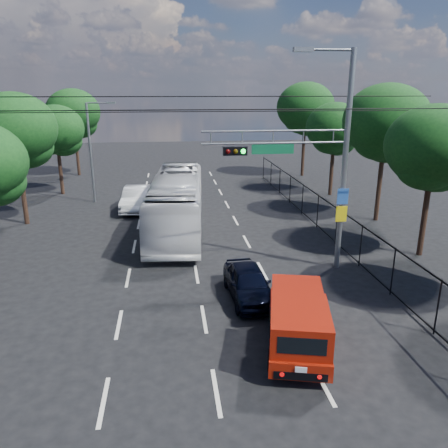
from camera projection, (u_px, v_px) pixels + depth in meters
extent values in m
plane|color=black|center=(216.00, 392.00, 11.89)|extent=(120.00, 120.00, 0.00)
cube|color=beige|center=(104.00, 402.00, 11.52)|extent=(0.12, 2.00, 0.01)
cube|color=beige|center=(119.00, 324.00, 15.31)|extent=(0.12, 2.00, 0.01)
cube|color=beige|center=(128.00, 278.00, 19.10)|extent=(0.12, 2.00, 0.01)
cube|color=beige|center=(134.00, 246.00, 22.89)|extent=(0.12, 2.00, 0.01)
cube|color=beige|center=(139.00, 224.00, 26.68)|extent=(0.12, 2.00, 0.01)
cube|color=beige|center=(142.00, 207.00, 30.47)|extent=(0.12, 2.00, 0.01)
cube|color=beige|center=(145.00, 194.00, 34.26)|extent=(0.12, 2.00, 0.01)
cube|color=beige|center=(147.00, 184.00, 38.05)|extent=(0.12, 2.00, 0.01)
cube|color=beige|center=(148.00, 175.00, 41.84)|extent=(0.12, 2.00, 0.01)
cube|color=beige|center=(216.00, 392.00, 11.89)|extent=(0.12, 2.00, 0.01)
cube|color=beige|center=(204.00, 319.00, 15.68)|extent=(0.12, 2.00, 0.01)
cube|color=beige|center=(196.00, 274.00, 19.47)|extent=(0.12, 2.00, 0.01)
cube|color=beige|center=(191.00, 244.00, 23.26)|extent=(0.12, 2.00, 0.01)
cube|color=beige|center=(188.00, 222.00, 27.05)|extent=(0.12, 2.00, 0.01)
cube|color=beige|center=(185.00, 206.00, 30.84)|extent=(0.12, 2.00, 0.01)
cube|color=beige|center=(183.00, 193.00, 34.63)|extent=(0.12, 2.00, 0.01)
cube|color=beige|center=(181.00, 183.00, 38.42)|extent=(0.12, 2.00, 0.01)
cube|color=beige|center=(180.00, 174.00, 42.21)|extent=(0.12, 2.00, 0.01)
cube|color=beige|center=(322.00, 383.00, 12.25)|extent=(0.12, 2.00, 0.01)
cube|color=beige|center=(285.00, 314.00, 16.04)|extent=(0.12, 2.00, 0.01)
cube|color=beige|center=(262.00, 271.00, 19.83)|extent=(0.12, 2.00, 0.01)
cube|color=beige|center=(247.00, 242.00, 23.62)|extent=(0.12, 2.00, 0.01)
cube|color=beige|center=(236.00, 220.00, 27.41)|extent=(0.12, 2.00, 0.01)
cube|color=beige|center=(227.00, 205.00, 31.20)|extent=(0.12, 2.00, 0.01)
cube|color=beige|center=(220.00, 192.00, 34.99)|extent=(0.12, 2.00, 0.01)
cube|color=beige|center=(215.00, 182.00, 38.78)|extent=(0.12, 2.00, 0.01)
cube|color=beige|center=(211.00, 174.00, 42.57)|extent=(0.12, 2.00, 0.01)
cylinder|color=slate|center=(344.00, 165.00, 18.86)|extent=(0.24, 0.24, 9.50)
cylinder|color=slate|center=(330.00, 50.00, 17.36)|extent=(2.00, 0.10, 0.10)
cube|color=slate|center=(303.00, 49.00, 17.23)|extent=(0.80, 0.25, 0.18)
cylinder|color=slate|center=(276.00, 131.00, 18.04)|extent=(6.20, 0.08, 0.08)
cylinder|color=slate|center=(275.00, 143.00, 18.18)|extent=(6.20, 0.08, 0.08)
cube|color=black|center=(235.00, 151.00, 18.06)|extent=(1.00, 0.28, 0.35)
sphere|color=#3F0505|center=(228.00, 152.00, 17.88)|extent=(0.20, 0.20, 0.20)
sphere|color=#4C3805|center=(236.00, 151.00, 17.92)|extent=(0.20, 0.20, 0.20)
sphere|color=#0CE533|center=(243.00, 151.00, 17.96)|extent=(0.20, 0.20, 0.20)
cube|color=#0C5833|center=(273.00, 149.00, 18.24)|extent=(1.80, 0.05, 0.40)
cube|color=#2350A5|center=(343.00, 196.00, 19.12)|extent=(0.50, 0.04, 0.70)
cube|color=#D7C00B|center=(341.00, 214.00, 19.36)|extent=(0.50, 0.04, 0.70)
cylinder|color=slate|center=(333.00, 136.00, 18.41)|extent=(0.05, 0.05, 0.50)
cylinder|color=slate|center=(303.00, 137.00, 18.26)|extent=(0.05, 0.05, 0.50)
cylinder|color=slate|center=(273.00, 137.00, 18.10)|extent=(0.05, 0.05, 0.50)
cylinder|color=slate|center=(242.00, 137.00, 17.94)|extent=(0.05, 0.05, 0.50)
cylinder|color=slate|center=(211.00, 138.00, 17.78)|extent=(0.05, 0.05, 0.50)
cylinder|color=slate|center=(91.00, 154.00, 30.91)|extent=(0.18, 0.18, 7.00)
cylinder|color=slate|center=(98.00, 103.00, 29.97)|extent=(1.60, 0.09, 0.09)
cube|color=slate|center=(111.00, 103.00, 30.08)|extent=(0.60, 0.22, 0.15)
cylinder|color=black|center=(196.00, 110.00, 15.45)|extent=(22.00, 0.04, 0.04)
cylinder|color=black|center=(191.00, 96.00, 18.64)|extent=(22.00, 0.04, 0.04)
cylinder|color=black|center=(189.00, 112.00, 20.27)|extent=(22.00, 0.04, 0.04)
cube|color=black|center=(331.00, 204.00, 23.61)|extent=(0.04, 34.00, 0.06)
cube|color=black|center=(329.00, 236.00, 24.14)|extent=(0.04, 34.00, 0.06)
cylinder|color=black|center=(438.00, 307.00, 14.41)|extent=(0.06, 0.06, 2.00)
cylinder|color=black|center=(393.00, 271.00, 17.26)|extent=(0.06, 0.06, 2.00)
cylinder|color=black|center=(361.00, 246.00, 20.10)|extent=(0.06, 0.06, 2.00)
cylinder|color=black|center=(336.00, 226.00, 22.94)|extent=(0.06, 0.06, 2.00)
cylinder|color=black|center=(318.00, 211.00, 25.78)|extent=(0.06, 0.06, 2.00)
cylinder|color=black|center=(303.00, 199.00, 28.63)|extent=(0.06, 0.06, 2.00)
cylinder|color=black|center=(290.00, 189.00, 31.47)|extent=(0.06, 0.06, 2.00)
cylinder|color=black|center=(280.00, 181.00, 34.31)|extent=(0.06, 0.06, 2.00)
cylinder|color=black|center=(271.00, 174.00, 37.15)|extent=(0.06, 0.06, 2.00)
cylinder|color=black|center=(264.00, 168.00, 40.00)|extent=(0.06, 0.06, 2.00)
cylinder|color=black|center=(425.00, 214.00, 21.16)|extent=(0.28, 0.28, 4.20)
ellipsoid|color=black|center=(434.00, 146.00, 20.18)|extent=(4.50, 4.50, 3.83)
ellipsoid|color=black|center=(435.00, 167.00, 20.83)|extent=(3.00, 3.00, 2.40)
ellipsoid|color=black|center=(427.00, 166.00, 20.22)|extent=(2.85, 2.85, 2.28)
cylinder|color=black|center=(380.00, 183.00, 26.83)|extent=(0.28, 0.28, 4.76)
ellipsoid|color=black|center=(386.00, 121.00, 25.73)|extent=(5.10, 5.10, 4.33)
ellipsoid|color=black|center=(388.00, 140.00, 26.41)|extent=(3.40, 3.40, 2.72)
ellipsoid|color=black|center=(380.00, 139.00, 25.80)|extent=(3.23, 3.23, 2.58)
cylinder|color=black|center=(332.00, 169.00, 33.53)|extent=(0.28, 0.28, 4.03)
ellipsoid|color=black|center=(335.00, 127.00, 32.59)|extent=(4.32, 4.32, 3.67)
ellipsoid|color=black|center=(337.00, 140.00, 33.22)|extent=(2.88, 2.88, 2.30)
ellipsoid|color=black|center=(330.00, 139.00, 32.61)|extent=(2.74, 2.74, 2.19)
cylinder|color=black|center=(303.00, 150.00, 41.00)|extent=(0.28, 0.28, 4.93)
ellipsoid|color=black|center=(306.00, 107.00, 39.85)|extent=(5.28, 5.28, 4.49)
ellipsoid|color=black|center=(308.00, 121.00, 40.55)|extent=(3.52, 3.52, 2.82)
ellipsoid|color=black|center=(302.00, 119.00, 39.93)|extent=(3.34, 3.34, 2.68)
cylinder|color=black|center=(22.00, 188.00, 26.14)|extent=(0.28, 0.28, 4.48)
ellipsoid|color=black|center=(14.00, 128.00, 25.10)|extent=(4.80, 4.80, 4.08)
ellipsoid|color=black|center=(26.00, 147.00, 25.76)|extent=(3.20, 3.20, 2.56)
ellipsoid|color=black|center=(9.00, 145.00, 25.15)|extent=(3.04, 3.04, 2.43)
cylinder|color=black|center=(60.00, 169.00, 33.85)|extent=(0.28, 0.28, 3.92)
ellipsoid|color=black|center=(56.00, 129.00, 32.94)|extent=(4.20, 4.20, 3.57)
ellipsoid|color=black|center=(64.00, 141.00, 33.56)|extent=(2.80, 2.80, 2.24)
ellipsoid|color=black|center=(52.00, 140.00, 32.96)|extent=(2.66, 2.66, 2.13)
cylinder|color=black|center=(77.00, 151.00, 41.31)|extent=(0.28, 0.28, 4.59)
ellipsoid|color=black|center=(73.00, 112.00, 40.24)|extent=(4.92, 4.92, 4.18)
ellipsoid|color=black|center=(79.00, 124.00, 40.91)|extent=(3.28, 3.28, 2.62)
ellipsoid|color=black|center=(70.00, 123.00, 40.30)|extent=(3.12, 3.12, 2.49)
cylinder|color=black|center=(272.00, 313.00, 15.44)|extent=(0.38, 0.68, 0.64)
cylinder|color=black|center=(317.00, 315.00, 15.27)|extent=(0.38, 0.68, 0.64)
cylinder|color=black|center=(272.00, 360.00, 12.75)|extent=(0.38, 0.68, 0.64)
cylinder|color=black|center=(326.00, 364.00, 12.58)|extent=(0.38, 0.68, 0.64)
cube|color=maroon|center=(297.00, 329.00, 13.94)|extent=(2.78, 4.85, 0.51)
cube|color=maroon|center=(294.00, 298.00, 15.87)|extent=(1.76, 0.89, 0.50)
cube|color=black|center=(294.00, 289.00, 16.04)|extent=(1.60, 0.73, 0.28)
cube|color=maroon|center=(296.00, 295.00, 14.74)|extent=(1.94, 1.77, 0.87)
cube|color=black|center=(297.00, 304.00, 14.08)|extent=(1.39, 0.38, 0.50)
cube|color=maroon|center=(300.00, 325.00, 12.77)|extent=(2.21, 2.67, 0.96)
cube|color=black|center=(330.00, 326.00, 12.67)|extent=(0.30, 1.07, 0.41)
cube|color=black|center=(270.00, 322.00, 12.85)|extent=(0.30, 1.07, 0.41)
cube|color=black|center=(302.00, 346.00, 11.67)|extent=(1.30, 0.36, 0.50)
cube|color=black|center=(300.00, 376.00, 11.82)|extent=(1.44, 0.42, 0.24)
cube|color=silver|center=(301.00, 370.00, 11.72)|extent=(0.32, 0.10, 0.16)
imported|color=black|center=(248.00, 283.00, 17.07)|extent=(1.76, 3.93, 1.31)
imported|color=silver|center=(177.00, 203.00, 25.15)|extent=(3.66, 11.88, 3.26)
imported|color=silver|center=(137.00, 198.00, 29.72)|extent=(2.03, 4.86, 1.56)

